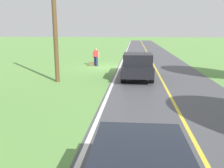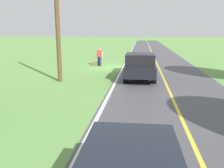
{
  "view_description": "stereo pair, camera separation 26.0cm",
  "coord_description": "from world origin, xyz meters",
  "px_view_note": "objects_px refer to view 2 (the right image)",
  "views": [
    {
      "loc": [
        -2.52,
        21.64,
        3.3
      ],
      "look_at": [
        -1.6,
        11.88,
        1.1
      ],
      "focal_mm": 38.37,
      "sensor_mm": 36.0,
      "label": 1
    },
    {
      "loc": [
        -2.78,
        21.61,
        3.3
      ],
      "look_at": [
        -1.6,
        11.88,
        1.1
      ],
      "focal_mm": 38.37,
      "sensor_mm": 36.0,
      "label": 2
    }
  ],
  "objects_px": {
    "hitchhiker_walking": "(99,56)",
    "pickup_truck_passing": "(140,65)",
    "suitcase_carried": "(95,64)",
    "utility_pole_roadside": "(57,11)"
  },
  "relations": [
    {
      "from": "pickup_truck_passing",
      "to": "utility_pole_roadside",
      "type": "relative_size",
      "value": 0.6
    },
    {
      "from": "suitcase_carried",
      "to": "utility_pole_roadside",
      "type": "relative_size",
      "value": 0.05
    },
    {
      "from": "suitcase_carried",
      "to": "pickup_truck_passing",
      "type": "relative_size",
      "value": 0.09
    },
    {
      "from": "pickup_truck_passing",
      "to": "utility_pole_roadside",
      "type": "bearing_deg",
      "value": 16.98
    },
    {
      "from": "hitchhiker_walking",
      "to": "pickup_truck_passing",
      "type": "xyz_separation_m",
      "value": [
        -3.83,
        5.72,
        -0.01
      ]
    },
    {
      "from": "pickup_truck_passing",
      "to": "suitcase_carried",
      "type": "bearing_deg",
      "value": -52.93
    },
    {
      "from": "hitchhiker_walking",
      "to": "utility_pole_roadside",
      "type": "xyz_separation_m",
      "value": [
        1.37,
        7.31,
        3.51
      ]
    },
    {
      "from": "hitchhiker_walking",
      "to": "pickup_truck_passing",
      "type": "distance_m",
      "value": 6.89
    },
    {
      "from": "hitchhiker_walking",
      "to": "suitcase_carried",
      "type": "height_order",
      "value": "hitchhiker_walking"
    },
    {
      "from": "suitcase_carried",
      "to": "pickup_truck_passing",
      "type": "bearing_deg",
      "value": 34.99
    }
  ]
}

